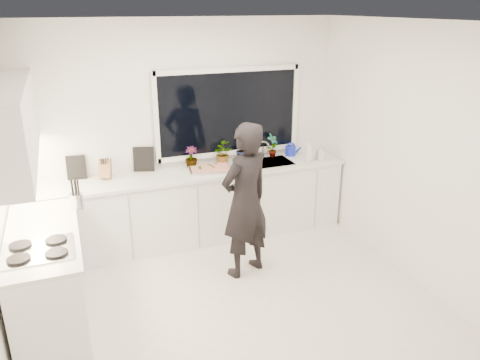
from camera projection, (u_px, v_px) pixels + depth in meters
name	position (u px, v px, depth m)	size (l,w,h in m)	color
floor	(232.00, 303.00, 4.74)	(4.00, 3.50, 0.02)	beige
wall_back	(182.00, 131.00, 5.80)	(4.00, 0.02, 2.70)	white
wall_right	(409.00, 154.00, 4.94)	(0.02, 3.50, 2.70)	white
ceiling	(230.00, 20.00, 3.78)	(4.00, 3.50, 0.02)	white
window	(229.00, 112.00, 5.90)	(1.80, 0.02, 1.00)	black
base_cabinets_back	(192.00, 208.00, 5.85)	(3.92, 0.58, 0.88)	white
base_cabinets_left	(49.00, 279.00, 4.33)	(0.58, 1.60, 0.88)	white
countertop_back	(191.00, 174.00, 5.68)	(3.94, 0.62, 0.04)	silver
countertop_left	(42.00, 235.00, 4.17)	(0.62, 1.60, 0.04)	silver
upper_cabinets	(12.00, 123.00, 4.10)	(0.34, 2.10, 0.70)	white
sink	(269.00, 166.00, 6.05)	(0.58, 0.42, 0.14)	silver
faucet	(263.00, 150.00, 6.17)	(0.03, 0.03, 0.22)	silver
stovetop	(38.00, 250.00, 3.84)	(0.56, 0.48, 0.03)	black
person	(245.00, 201.00, 4.99)	(0.63, 0.41, 1.72)	black
pizza_tray	(210.00, 169.00, 5.73)	(0.51, 0.38, 0.03)	silver
pizza	(210.00, 168.00, 5.72)	(0.47, 0.33, 0.01)	#AF1A17
watering_can	(291.00, 151.00, 6.28)	(0.14, 0.14, 0.13)	#1525C7
paper_towel_roll	(23.00, 178.00, 5.10)	(0.11, 0.11, 0.26)	white
knife_block	(105.00, 169.00, 5.43)	(0.13, 0.10, 0.22)	#906243
utensil_crock	(77.00, 201.00, 4.63)	(0.13, 0.13, 0.16)	#B0AFB4
picture_frame_large	(76.00, 167.00, 5.41)	(0.22, 0.02, 0.28)	black
picture_frame_small	(144.00, 159.00, 5.66)	(0.25, 0.02, 0.30)	black
herb_plants	(231.00, 152.00, 5.96)	(1.30, 0.30, 0.32)	#26662D
soap_bottles	(313.00, 151.00, 6.04)	(0.27, 0.12, 0.30)	#D8BF66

